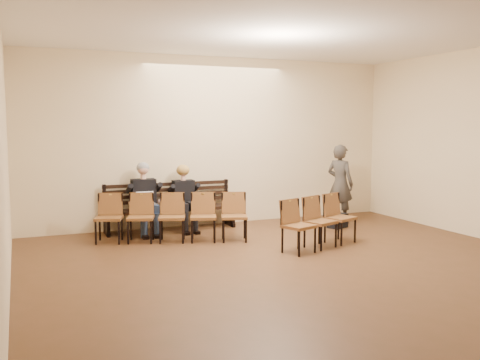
# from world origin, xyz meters

# --- Properties ---
(ground) EXTENTS (10.00, 10.00, 0.00)m
(ground) POSITION_xyz_m (0.00, 0.00, 0.00)
(ground) COLOR #53301C
(ground) RESTS_ON ground
(room_walls) EXTENTS (8.02, 10.01, 3.51)m
(room_walls) POSITION_xyz_m (0.00, 0.79, 2.54)
(room_walls) COLOR beige
(room_walls) RESTS_ON ground
(bench) EXTENTS (2.60, 0.90, 0.45)m
(bench) POSITION_xyz_m (-1.07, 4.65, 0.23)
(bench) COLOR black
(bench) RESTS_ON ground
(seated_man) EXTENTS (0.57, 0.79, 1.36)m
(seated_man) POSITION_xyz_m (-1.61, 4.53, 0.68)
(seated_man) COLOR black
(seated_man) RESTS_ON ground
(seated_woman) EXTENTS (0.51, 0.71, 1.20)m
(seated_woman) POSITION_xyz_m (-0.81, 4.53, 0.60)
(seated_woman) COLOR black
(seated_woman) RESTS_ON ground
(laptop) EXTENTS (0.37, 0.32, 0.24)m
(laptop) POSITION_xyz_m (-1.62, 4.32, 0.57)
(laptop) COLOR silver
(laptop) RESTS_ON bench
(water_bottle) EXTENTS (0.07, 0.07, 0.21)m
(water_bottle) POSITION_xyz_m (-0.71, 4.24, 0.56)
(water_bottle) COLOR silver
(water_bottle) RESTS_ON bench
(bag) EXTENTS (0.46, 0.40, 0.29)m
(bag) POSITION_xyz_m (2.14, 3.57, 0.14)
(bag) COLOR black
(bag) RESTS_ON ground
(passerby) EXTENTS (0.71, 0.83, 1.93)m
(passerby) POSITION_xyz_m (2.50, 4.05, 0.96)
(passerby) COLOR #3A352F
(passerby) RESTS_ON ground
(chair_row_front) EXTENTS (1.65, 1.00, 0.88)m
(chair_row_front) POSITION_xyz_m (0.89, 2.20, 0.44)
(chair_row_front) COLOR brown
(chair_row_front) RESTS_ON ground
(chair_row_back) EXTENTS (2.71, 1.33, 0.88)m
(chair_row_back) POSITION_xyz_m (-1.33, 3.62, 0.44)
(chair_row_back) COLOR brown
(chair_row_back) RESTS_ON ground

